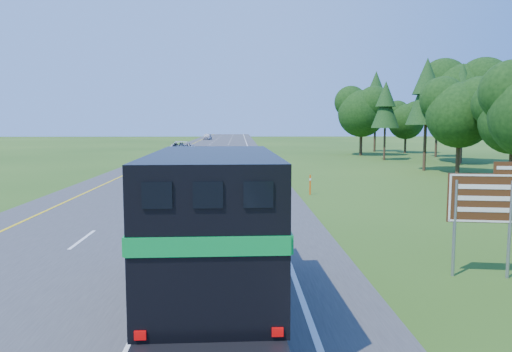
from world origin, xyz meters
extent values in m
cube|color=#38383A|center=(0.00, 50.00, 0.02)|extent=(15.00, 260.00, 0.04)
cube|color=yellow|center=(-5.50, 50.00, 0.04)|extent=(0.15, 260.00, 0.01)
cube|color=white|center=(5.50, 50.00, 0.04)|extent=(0.15, 260.00, 0.01)
cylinder|color=black|center=(2.25, 7.26, 0.61)|extent=(0.39, 1.14, 1.13)
cylinder|color=black|center=(4.41, 7.32, 0.61)|extent=(0.39, 1.14, 1.13)
cylinder|color=black|center=(2.37, 2.33, 0.61)|extent=(0.39, 1.14, 1.13)
cylinder|color=black|center=(4.53, 2.38, 0.61)|extent=(0.39, 1.14, 1.13)
cylinder|color=black|center=(2.40, 1.09, 0.61)|extent=(0.39, 1.14, 1.13)
cylinder|color=black|center=(4.56, 1.15, 0.61)|extent=(0.39, 1.14, 1.13)
cube|color=black|center=(3.41, 4.00, 0.73)|extent=(2.67, 8.29, 0.29)
cube|color=black|center=(3.33, 7.19, 1.85)|extent=(2.57, 1.91, 1.95)
cube|color=black|center=(3.30, 8.13, 2.37)|extent=(2.26, 0.12, 0.62)
cube|color=black|center=(3.42, 3.28, 2.29)|extent=(2.72, 6.03, 2.83)
cube|color=#078C32|center=(3.50, 0.28, 2.43)|extent=(2.57, 0.10, 0.31)
cube|color=#078C32|center=(2.12, 3.25, 2.43)|extent=(0.19, 5.97, 0.31)
cube|color=#078C32|center=(4.73, 3.31, 2.43)|extent=(0.19, 5.97, 0.31)
cube|color=black|center=(2.73, 0.26, 3.24)|extent=(0.46, 0.05, 0.41)
cube|color=black|center=(3.50, 0.28, 3.24)|extent=(0.46, 0.05, 0.41)
cube|color=black|center=(4.27, 0.30, 3.24)|extent=(0.46, 0.05, 0.41)
cube|color=#B20505|center=(2.42, 0.25, 1.03)|extent=(0.19, 0.05, 0.14)
cube|color=#B20505|center=(4.58, 0.30, 1.03)|extent=(0.19, 0.05, 0.14)
imported|color=silver|center=(-3.44, 56.62, 1.00)|extent=(3.49, 7.02, 1.91)
imported|color=silver|center=(-4.12, 119.77, 0.84)|extent=(2.26, 4.83, 1.60)
cylinder|color=gray|center=(10.03, 6.30, 1.38)|extent=(0.09, 0.09, 2.76)
cylinder|color=gray|center=(11.48, 6.06, 1.38)|extent=(0.09, 0.09, 2.76)
cube|color=#46230F|center=(10.75, 6.18, 2.25)|extent=(1.91, 0.36, 1.38)
cube|color=#46230F|center=(11.34, 6.08, 3.11)|extent=(0.73, 0.17, 0.33)
cube|color=white|center=(10.75, 6.15, 2.25)|extent=(1.82, 0.30, 1.32)
cube|color=#DC4A0B|center=(8.25, 22.43, 0.60)|extent=(0.09, 0.04, 1.21)
cube|color=white|center=(8.25, 22.43, 0.93)|extent=(0.10, 0.05, 0.13)
camera|label=1|loc=(3.98, -7.29, 4.34)|focal=35.00mm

